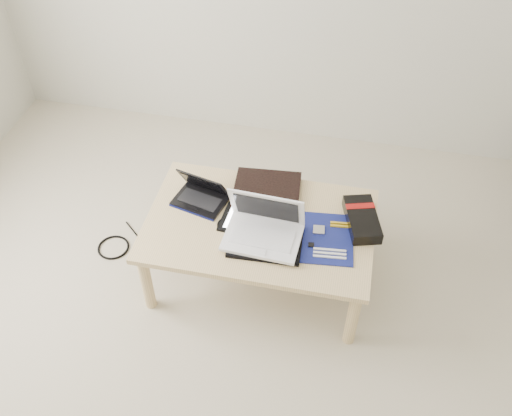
% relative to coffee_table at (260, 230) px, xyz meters
% --- Properties ---
extents(ground, '(4.00, 4.00, 0.00)m').
position_rel_coffee_table_xyz_m(ground, '(0.07, -0.75, -0.35)').
color(ground, beige).
rests_on(ground, ground).
extents(room_shell, '(4.20, 4.20, 2.70)m').
position_rel_coffee_table_xyz_m(room_shell, '(0.07, -0.75, 1.32)').
color(room_shell, beige).
rests_on(room_shell, ground).
extents(coffee_table, '(1.10, 0.70, 0.40)m').
position_rel_coffee_table_xyz_m(coffee_table, '(0.00, 0.00, 0.00)').
color(coffee_table, '#DFBF86').
rests_on(coffee_table, ground).
extents(book, '(0.35, 0.30, 0.03)m').
position_rel_coffee_table_xyz_m(book, '(-0.01, 0.22, 0.07)').
color(book, black).
rests_on(book, coffee_table).
extents(netbook, '(0.29, 0.24, 0.17)m').
position_rel_coffee_table_xyz_m(netbook, '(-0.32, 0.10, 0.08)').
color(netbook, black).
rests_on(netbook, coffee_table).
extents(tablet, '(0.27, 0.21, 0.01)m').
position_rel_coffee_table_xyz_m(tablet, '(-0.06, -0.00, 0.06)').
color(tablet, black).
rests_on(tablet, coffee_table).
extents(remote, '(0.06, 0.21, 0.02)m').
position_rel_coffee_table_xyz_m(remote, '(0.09, -0.01, 0.06)').
color(remote, '#AFB0B4').
rests_on(remote, coffee_table).
extents(neoprene_sleeve, '(0.35, 0.26, 0.02)m').
position_rel_coffee_table_xyz_m(neoprene_sleeve, '(0.05, -0.11, 0.06)').
color(neoprene_sleeve, black).
rests_on(neoprene_sleeve, coffee_table).
extents(white_laptop, '(0.36, 0.27, 0.24)m').
position_rel_coffee_table_xyz_m(white_laptop, '(0.04, -0.09, 0.12)').
color(white_laptop, white).
rests_on(white_laptop, neoprene_sleeve).
extents(motherboard, '(0.29, 0.35, 0.02)m').
position_rel_coffee_table_xyz_m(motherboard, '(0.32, -0.03, 0.05)').
color(motherboard, '#0D1454').
rests_on(motherboard, coffee_table).
extents(gpu_box, '(0.21, 0.31, 0.06)m').
position_rel_coffee_table_xyz_m(gpu_box, '(0.48, 0.10, 0.08)').
color(gpu_box, black).
rests_on(gpu_box, coffee_table).
extents(cable_coil, '(0.12, 0.12, 0.01)m').
position_rel_coffee_table_xyz_m(cable_coil, '(-0.15, -0.05, 0.05)').
color(cable_coil, black).
rests_on(cable_coil, coffee_table).
extents(floor_cable_coil, '(0.23, 0.23, 0.01)m').
position_rel_coffee_table_xyz_m(floor_cable_coil, '(-0.83, 0.02, -0.35)').
color(floor_cable_coil, black).
rests_on(floor_cable_coil, ground).
extents(floor_cable_trail, '(0.27, 0.24, 0.01)m').
position_rel_coffee_table_xyz_m(floor_cable_trail, '(-0.70, 0.10, -0.35)').
color(floor_cable_trail, black).
rests_on(floor_cable_trail, ground).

